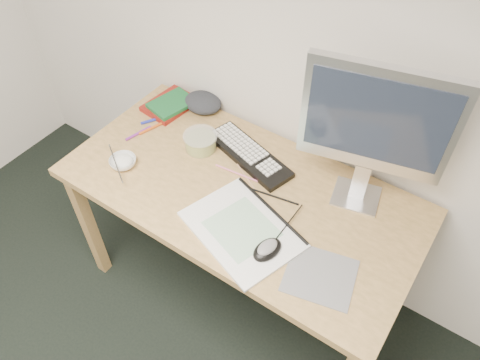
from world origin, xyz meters
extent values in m
plane|color=silver|center=(0.00, 1.80, 1.30)|extent=(3.60, 0.00, 3.60)
cube|color=tan|center=(-0.74, 1.13, 0.36)|extent=(0.05, 0.05, 0.71)
cube|color=tan|center=(-0.74, 1.73, 0.36)|extent=(0.05, 0.05, 0.71)
cube|color=tan|center=(0.56, 1.73, 0.36)|extent=(0.05, 0.05, 0.71)
cube|color=tan|center=(-0.09, 1.43, 0.73)|extent=(1.40, 0.70, 0.03)
cube|color=slate|center=(0.35, 1.26, 0.75)|extent=(0.27, 0.25, 0.00)
cube|color=white|center=(0.03, 1.27, 0.76)|extent=(0.48, 0.40, 0.01)
cube|color=black|center=(-0.16, 1.60, 0.76)|extent=(0.43, 0.24, 0.02)
cube|color=silver|center=(0.30, 1.65, 0.75)|extent=(0.20, 0.19, 0.01)
cube|color=silver|center=(0.30, 1.65, 0.84)|extent=(0.06, 0.03, 0.16)
cube|color=silver|center=(0.30, 1.65, 1.13)|extent=(0.49, 0.15, 0.40)
cube|color=black|center=(0.30, 1.65, 1.14)|extent=(0.44, 0.11, 0.32)
ellipsoid|color=black|center=(0.16, 1.24, 0.78)|extent=(0.10, 0.13, 0.04)
imported|color=white|center=(-0.55, 1.27, 0.77)|extent=(0.13, 0.13, 0.03)
cylinder|color=#AFAFB1|center=(-0.55, 1.24, 0.79)|extent=(0.20, 0.13, 0.02)
cylinder|color=gold|center=(-0.35, 1.53, 0.78)|extent=(0.16, 0.16, 0.07)
cube|color=maroon|center=(-0.64, 1.67, 0.76)|extent=(0.19, 0.24, 0.02)
cube|color=#175C2D|center=(-0.62, 1.66, 0.78)|extent=(0.18, 0.22, 0.02)
ellipsoid|color=#292C31|center=(-0.51, 1.75, 0.78)|extent=(0.17, 0.16, 0.06)
cylinder|color=pink|center=(-0.14, 1.49, 0.75)|extent=(0.19, 0.03, 0.01)
cylinder|color=tan|center=(-0.10, 1.49, 0.75)|extent=(0.14, 0.08, 0.01)
cylinder|color=black|center=(0.05, 1.47, 0.75)|extent=(0.19, 0.04, 0.01)
cylinder|color=#202BB1|center=(-0.63, 1.56, 0.76)|extent=(0.08, 0.13, 0.01)
cylinder|color=#D05718|center=(-0.60, 1.50, 0.76)|extent=(0.05, 0.13, 0.01)
cylinder|color=#7E2894|center=(-0.63, 1.44, 0.76)|extent=(0.04, 0.13, 0.01)
camera|label=1|loc=(0.59, 0.44, 2.10)|focal=35.00mm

